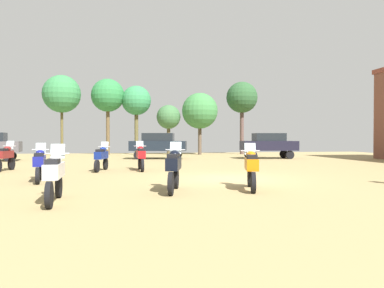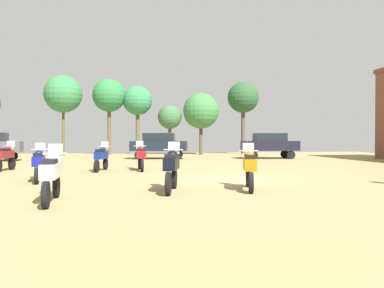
{
  "view_description": "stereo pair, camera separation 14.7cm",
  "coord_description": "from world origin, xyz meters",
  "views": [
    {
      "loc": [
        -3.74,
        -14.39,
        1.66
      ],
      "look_at": [
        -0.58,
        5.66,
        1.32
      ],
      "focal_mm": 34.74,
      "sensor_mm": 36.0,
      "label": 1
    },
    {
      "loc": [
        -3.59,
        -14.41,
        1.66
      ],
      "look_at": [
        -0.58,
        5.66,
        1.32
      ],
      "focal_mm": 34.74,
      "sensor_mm": 36.0,
      "label": 2
    }
  ],
  "objects": [
    {
      "name": "motorcycle_7",
      "position": [
        -9.97,
        4.96,
        0.74
      ],
      "size": [
        0.62,
        2.11,
        1.48
      ],
      "rotation": [
        0.0,
        0.0,
        -0.11
      ],
      "color": "black",
      "rests_on": "ground"
    },
    {
      "name": "motorcycle_3",
      "position": [
        -3.39,
        4.31,
        0.74
      ],
      "size": [
        0.62,
        2.18,
        1.47
      ],
      "rotation": [
        0.0,
        0.0,
        0.07
      ],
      "color": "black",
      "rests_on": "ground"
    },
    {
      "name": "tree_1",
      "position": [
        -10.44,
        22.12,
        5.77
      ],
      "size": [
        3.53,
        3.53,
        7.54
      ],
      "color": "brown",
      "rests_on": "ground"
    },
    {
      "name": "tree_4",
      "position": [
        -6.2,
        22.27,
        5.7
      ],
      "size": [
        3.18,
        3.18,
        7.32
      ],
      "color": "brown",
      "rests_on": "ground"
    },
    {
      "name": "car_3",
      "position": [
        -1.85,
        14.37,
        1.19
      ],
      "size": [
        4.56,
        2.59,
        2.0
      ],
      "rotation": [
        0.0,
        0.0,
        1.38
      ],
      "color": "black",
      "rests_on": "ground"
    },
    {
      "name": "motorcycle_10",
      "position": [
        -5.72,
        -4.63,
        0.75
      ],
      "size": [
        0.62,
        2.28,
        1.47
      ],
      "rotation": [
        0.0,
        0.0,
        0.06
      ],
      "color": "black",
      "rests_on": "ground"
    },
    {
      "name": "ground_plane",
      "position": [
        0.0,
        0.0,
        0.01
      ],
      "size": [
        44.0,
        52.0,
        0.02
      ],
      "color": "#9A8554"
    },
    {
      "name": "motorcycle_5",
      "position": [
        -0.07,
        -3.15,
        0.74
      ],
      "size": [
        0.75,
        2.08,
        1.47
      ],
      "rotation": [
        0.0,
        0.0,
        -0.24
      ],
      "color": "black",
      "rests_on": "ground"
    },
    {
      "name": "car_2",
      "position": [
        6.8,
        13.58,
        1.19
      ],
      "size": [
        4.41,
        2.08,
        2.0
      ],
      "rotation": [
        0.0,
        0.0,
        1.51
      ],
      "color": "black",
      "rests_on": "ground"
    },
    {
      "name": "tree_3",
      "position": [
        6.99,
        21.62,
        5.63
      ],
      "size": [
        3.12,
        3.12,
        7.25
      ],
      "color": "#503B37",
      "rests_on": "ground"
    },
    {
      "name": "motorcycle_2",
      "position": [
        -5.3,
        4.31,
        0.73
      ],
      "size": [
        0.71,
        2.11,
        1.44
      ],
      "rotation": [
        0.0,
        0.0,
        -0.19
      ],
      "color": "black",
      "rests_on": "ground"
    },
    {
      "name": "tree_7",
      "position": [
        2.61,
        21.1,
        4.25
      ],
      "size": [
        3.48,
        3.48,
        6.0
      ],
      "color": "brown",
      "rests_on": "ground"
    },
    {
      "name": "motorcycle_4",
      "position": [
        -7.2,
        0.12,
        0.73
      ],
      "size": [
        0.68,
        2.22,
        1.44
      ],
      "rotation": [
        0.0,
        0.0,
        0.16
      ],
      "color": "black",
      "rests_on": "ground"
    },
    {
      "name": "tree_2",
      "position": [
        -0.37,
        21.78,
        3.64
      ],
      "size": [
        2.34,
        2.34,
        4.85
      ],
      "color": "brown",
      "rests_on": "ground"
    },
    {
      "name": "tree_6",
      "position": [
        -3.48,
        22.24,
        5.23
      ],
      "size": [
        2.86,
        2.86,
        6.71
      ],
      "color": "brown",
      "rests_on": "ground"
    },
    {
      "name": "motorcycle_1",
      "position": [
        -2.54,
        -3.21,
        0.76
      ],
      "size": [
        0.73,
        2.14,
        1.51
      ],
      "rotation": [
        0.0,
        0.0,
        -0.22
      ],
      "color": "black",
      "rests_on": "ground"
    }
  ]
}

